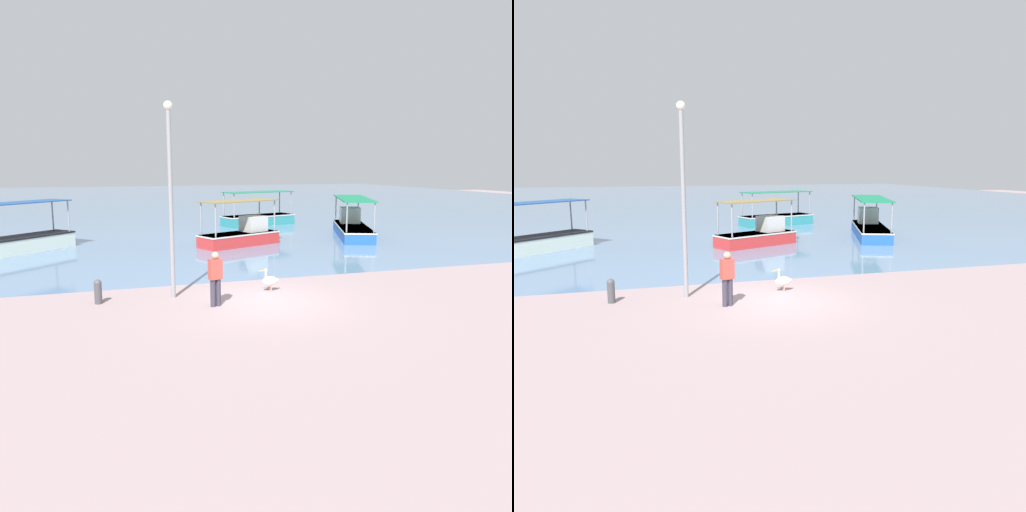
# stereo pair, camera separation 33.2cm
# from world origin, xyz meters

# --- Properties ---
(ground) EXTENTS (120.00, 120.00, 0.00)m
(ground) POSITION_xyz_m (0.00, 0.00, 0.00)
(ground) COLOR gray
(harbor_water) EXTENTS (110.00, 90.00, 0.00)m
(harbor_water) POSITION_xyz_m (0.00, 48.00, 0.00)
(harbor_water) COLOR #6383A8
(harbor_water) RESTS_ON ground
(fishing_boat_outer) EXTENTS (4.79, 3.24, 2.42)m
(fishing_boat_outer) POSITION_xyz_m (2.35, 11.29, 0.61)
(fishing_boat_outer) COLOR red
(fishing_boat_outer) RESTS_ON harbor_water
(fishing_boat_far_left) EXTENTS (4.12, 7.14, 2.33)m
(fishing_boat_far_left) POSITION_xyz_m (9.79, 12.73, 0.58)
(fishing_boat_far_left) COLOR blue
(fishing_boat_far_left) RESTS_ON harbor_water
(fishing_boat_near_left) EXTENTS (6.06, 5.86, 2.49)m
(fishing_boat_near_left) POSITION_xyz_m (-9.25, 11.71, 0.56)
(fishing_boat_near_left) COLOR white
(fishing_boat_near_left) RESTS_ON harbor_water
(fishing_boat_far_right) EXTENTS (5.67, 3.14, 2.41)m
(fishing_boat_far_right) POSITION_xyz_m (6.01, 19.96, 0.52)
(fishing_boat_far_right) COLOR teal
(fishing_boat_far_right) RESTS_ON harbor_water
(pelican) EXTENTS (0.81, 0.32, 0.80)m
(pelican) POSITION_xyz_m (0.57, 1.24, 0.38)
(pelican) COLOR #E0997A
(pelican) RESTS_ON ground
(lamp_post) EXTENTS (0.28, 0.28, 6.20)m
(lamp_post) POSITION_xyz_m (-2.70, 1.38, 3.46)
(lamp_post) COLOR gray
(lamp_post) RESTS_ON ground
(mooring_bollard) EXTENTS (0.24, 0.24, 0.78)m
(mooring_bollard) POSITION_xyz_m (-5.05, 1.32, 0.41)
(mooring_bollard) COLOR #47474C
(mooring_bollard) RESTS_ON ground
(fisherman_standing) EXTENTS (0.44, 0.31, 1.69)m
(fisherman_standing) POSITION_xyz_m (-1.61, -0.04, 0.91)
(fisherman_standing) COLOR #3C3746
(fisherman_standing) RESTS_ON ground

